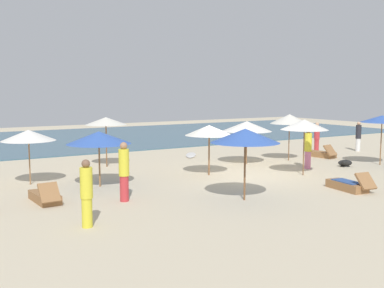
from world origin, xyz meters
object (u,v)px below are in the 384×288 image
(lounger_3, at_px, (45,197))
(person_4, at_px, (87,193))
(umbrella_7, at_px, (382,119))
(person_0, at_px, (308,148))
(umbrella_6, at_px, (99,138))
(lounger_1, at_px, (349,185))
(umbrella_8, at_px, (28,135))
(person_5, at_px, (124,171))
(umbrella_5, at_px, (106,121))
(umbrella_4, at_px, (247,126))
(person_3, at_px, (317,137))
(umbrella_3, at_px, (304,125))
(surfboard, at_px, (191,155))
(umbrella_0, at_px, (290,119))
(umbrella_1, at_px, (209,130))
(lounger_5, at_px, (322,154))
(umbrella_2, at_px, (245,136))
(dog, at_px, (345,163))
(person_2, at_px, (358,136))

(lounger_3, relative_size, person_4, 1.00)
(umbrella_7, bearing_deg, person_0, 164.77)
(umbrella_6, distance_m, lounger_1, 8.80)
(umbrella_8, xyz_separation_m, person_5, (1.90, -4.15, -0.86))
(umbrella_5, relative_size, umbrella_8, 1.11)
(umbrella_4, relative_size, person_3, 1.38)
(lounger_1, relative_size, lounger_3, 1.03)
(umbrella_3, distance_m, person_0, 1.97)
(person_5, bearing_deg, umbrella_8, 114.61)
(lounger_1, distance_m, surfboard, 10.06)
(lounger_1, bearing_deg, lounger_3, 158.53)
(umbrella_4, bearing_deg, umbrella_6, -170.14)
(umbrella_4, height_order, umbrella_6, umbrella_4)
(umbrella_0, relative_size, umbrella_4, 0.98)
(umbrella_1, height_order, umbrella_3, umbrella_3)
(person_3, bearing_deg, lounger_1, -130.03)
(lounger_3, height_order, person_3, person_3)
(umbrella_3, distance_m, person_5, 8.01)
(lounger_3, xyz_separation_m, person_3, (15.63, 3.86, 0.68))
(umbrella_7, xyz_separation_m, lounger_3, (-14.91, 0.73, -1.94))
(umbrella_5, height_order, lounger_5, umbrella_5)
(umbrella_3, distance_m, umbrella_7, 4.85)
(umbrella_2, relative_size, lounger_3, 1.31)
(umbrella_5, height_order, umbrella_8, umbrella_5)
(umbrella_4, xyz_separation_m, person_3, (5.78, 1.19, -0.91))
(lounger_1, height_order, lounger_3, lounger_3)
(umbrella_5, distance_m, dog, 10.82)
(lounger_1, height_order, surfboard, lounger_1)
(umbrella_4, bearing_deg, umbrella_8, 177.89)
(surfboard, bearing_deg, umbrella_3, -82.36)
(umbrella_6, bearing_deg, person_0, -6.96)
(umbrella_4, xyz_separation_m, umbrella_8, (-9.62, 0.35, 0.04))
(surfboard, bearing_deg, person_5, -132.83)
(umbrella_8, relative_size, person_4, 1.16)
(person_3, distance_m, person_4, 16.93)
(dog, bearing_deg, umbrella_4, 138.56)
(umbrella_1, relative_size, dog, 3.00)
(umbrella_1, height_order, person_2, umbrella_1)
(umbrella_6, distance_m, person_4, 5.05)
(umbrella_6, relative_size, person_2, 1.37)
(person_5, bearing_deg, person_4, -132.43)
(umbrella_2, bearing_deg, umbrella_3, 25.03)
(umbrella_2, relative_size, umbrella_4, 0.98)
(umbrella_0, bearing_deg, umbrella_7, -50.45)
(person_0, bearing_deg, person_5, -171.50)
(umbrella_2, distance_m, person_0, 6.82)
(umbrella_4, distance_m, lounger_1, 6.55)
(lounger_5, xyz_separation_m, person_4, (-14.27, -5.62, 0.70))
(lounger_3, xyz_separation_m, person_4, (0.24, -3.19, 0.70))
(umbrella_1, xyz_separation_m, person_5, (-4.69, -2.35, -0.87))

